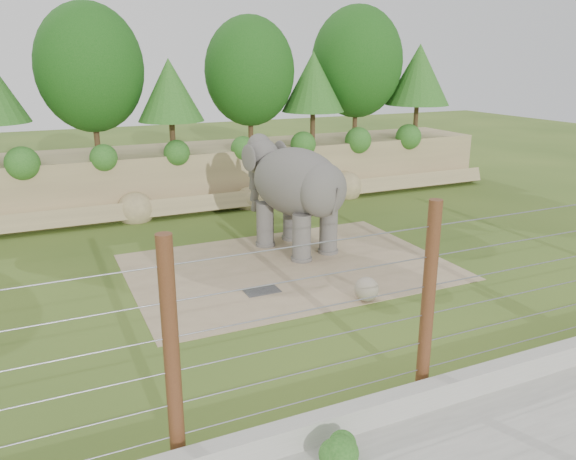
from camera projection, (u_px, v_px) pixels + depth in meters
name	position (u px, v px, depth m)	size (l,w,h in m)	color
ground	(318.00, 305.00, 15.33)	(90.00, 90.00, 0.00)	#405B20
back_embankment	(202.00, 116.00, 25.41)	(30.00, 5.52, 8.77)	#927F59
dirt_patch	(289.00, 267.00, 18.13)	(10.00, 7.00, 0.02)	#9C8664
drain_grate	(262.00, 291.00, 16.20)	(1.00, 0.60, 0.03)	#262628
elephant	(296.00, 198.00, 19.27)	(1.99, 4.64, 3.75)	#5D5953
stone_ball	(366.00, 289.00, 15.49)	(0.68, 0.68, 0.68)	gray
retaining_wall	(438.00, 392.00, 10.91)	(26.00, 0.35, 0.50)	#A7A59B
barrier_fence	(428.00, 300.00, 10.83)	(20.26, 0.26, 4.00)	#4F2A18
walkway_shrub	(341.00, 452.00, 9.15)	(0.63, 0.63, 0.63)	#24611B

